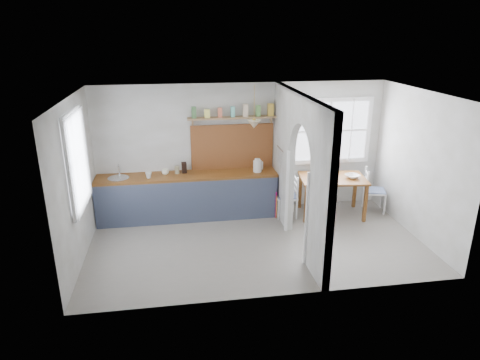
{
  "coord_description": "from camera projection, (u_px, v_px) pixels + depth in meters",
  "views": [
    {
      "loc": [
        -1.33,
        -6.61,
        3.57
      ],
      "look_at": [
        -0.25,
        0.28,
        1.1
      ],
      "focal_mm": 32.0,
      "sensor_mm": 36.0,
      "label": 1
    }
  ],
  "objects": [
    {
      "name": "mug_b",
      "position": [
        165.0,
        172.0,
        8.28
      ],
      "size": [
        0.16,
        0.16,
        0.11
      ],
      "primitive_type": "imported",
      "rotation": [
        0.0,
        0.0,
        -0.2
      ],
      "color": "white",
      "rests_on": "counter"
    },
    {
      "name": "sink",
      "position": [
        118.0,
        178.0,
        8.11
      ],
      "size": [
        0.4,
        0.4,
        0.02
      ],
      "primitive_type": "cylinder",
      "color": "silver",
      "rests_on": "counter"
    },
    {
      "name": "backsplash",
      "position": [
        232.0,
        147.0,
        8.53
      ],
      "size": [
        1.65,
        0.03,
        0.9
      ],
      "primitive_type": "cube",
      "color": "brown",
      "rests_on": "walls"
    },
    {
      "name": "counter",
      "position": [
        188.0,
        195.0,
        8.47
      ],
      "size": [
        3.5,
        0.6,
        0.9
      ],
      "color": "brown",
      "rests_on": "floor"
    },
    {
      "name": "partition",
      "position": [
        298.0,
        162.0,
        7.22
      ],
      "size": [
        0.12,
        3.2,
        2.6
      ],
      "color": "silver",
      "rests_on": "floor"
    },
    {
      "name": "towel_orange",
      "position": [
        276.0,
        207.0,
        8.43
      ],
      "size": [
        0.02,
        0.03,
        0.47
      ],
      "primitive_type": "cube",
      "color": "orange",
      "rests_on": "counter"
    },
    {
      "name": "utensil_rail",
      "position": [
        280.0,
        149.0,
        7.99
      ],
      "size": [
        0.02,
        0.5,
        0.02
      ],
      "primitive_type": "cylinder",
      "rotation": [
        1.57,
        0.0,
        0.0
      ],
      "color": "silver",
      "rests_on": "partition"
    },
    {
      "name": "walls",
      "position": [
        258.0,
        173.0,
        7.11
      ],
      "size": [
        5.81,
        3.21,
        2.6
      ],
      "color": "silver",
      "rests_on": "floor"
    },
    {
      "name": "vase",
      "position": [
        331.0,
        169.0,
        8.67
      ],
      "size": [
        0.16,
        0.16,
        0.16
      ],
      "primitive_type": "imported",
      "rotation": [
        0.0,
        0.0,
        0.01
      ],
      "color": "#5F386F",
      "rests_on": "dining_table"
    },
    {
      "name": "knife_block",
      "position": [
        184.0,
        168.0,
        8.38
      ],
      "size": [
        0.1,
        0.13,
        0.2
      ],
      "primitive_type": "cube",
      "rotation": [
        0.0,
        0.0,
        0.05
      ],
      "color": "black",
      "rests_on": "counter"
    },
    {
      "name": "kitchen_window",
      "position": [
        75.0,
        161.0,
        6.58
      ],
      "size": [
        0.1,
        1.16,
        1.5
      ],
      "primitive_type": null,
      "color": "white",
      "rests_on": "walls"
    },
    {
      "name": "towel_magenta",
      "position": [
        276.0,
        205.0,
        8.46
      ],
      "size": [
        0.02,
        0.03,
        0.55
      ],
      "primitive_type": "cube",
      "color": "#B91072",
      "rests_on": "counter"
    },
    {
      "name": "plate",
      "position": [
        314.0,
        179.0,
        8.34
      ],
      "size": [
        0.19,
        0.19,
        0.01
      ],
      "primitive_type": "cylinder",
      "rotation": [
        0.0,
        0.0,
        -0.12
      ],
      "color": "black",
      "rests_on": "dining_table"
    },
    {
      "name": "nook_window",
      "position": [
        329.0,
        131.0,
        8.73
      ],
      "size": [
        1.76,
        0.1,
        1.3
      ],
      "primitive_type": null,
      "color": "white",
      "rests_on": "walls"
    },
    {
      "name": "mug_a",
      "position": [
        149.0,
        175.0,
        8.08
      ],
      "size": [
        0.16,
        0.16,
        0.12
      ],
      "primitive_type": "imported",
      "rotation": [
        0.0,
        0.0,
        -0.42
      ],
      "color": "silver",
      "rests_on": "counter"
    },
    {
      "name": "pendant_lamp",
      "position": [
        254.0,
        124.0,
        8.01
      ],
      "size": [
        0.26,
        0.26,
        0.16
      ],
      "primitive_type": "cone",
      "color": "#F2E5C0",
      "rests_on": "ceiling"
    },
    {
      "name": "ceiling",
      "position": [
        259.0,
        95.0,
        6.68
      ],
      "size": [
        5.8,
        3.2,
        0.01
      ],
      "primitive_type": "cube",
      "color": "silver",
      "rests_on": "walls"
    },
    {
      "name": "table_cup",
      "position": [
        329.0,
        177.0,
        8.33
      ],
      "size": [
        0.12,
        0.12,
        0.09
      ],
      "primitive_type": "imported",
      "rotation": [
        0.0,
        0.0,
        -0.32
      ],
      "color": "#5A7556",
      "rests_on": "dining_table"
    },
    {
      "name": "kettle",
      "position": [
        257.0,
        165.0,
        8.42
      ],
      "size": [
        0.25,
        0.22,
        0.27
      ],
      "primitive_type": null,
      "rotation": [
        0.0,
        0.0,
        -0.18
      ],
      "color": "white",
      "rests_on": "counter"
    },
    {
      "name": "jar",
      "position": [
        177.0,
        170.0,
        8.33
      ],
      "size": [
        0.11,
        0.11,
        0.15
      ],
      "primitive_type": "cylinder",
      "rotation": [
        0.0,
        0.0,
        0.3
      ],
      "color": "gray",
      "rests_on": "counter"
    },
    {
      "name": "bowl",
      "position": [
        352.0,
        176.0,
        8.41
      ],
      "size": [
        0.34,
        0.34,
        0.07
      ],
      "primitive_type": "imported",
      "rotation": [
        0.0,
        0.0,
        0.3
      ],
      "color": "white",
      "rests_on": "dining_table"
    },
    {
      "name": "chair_right",
      "position": [
        375.0,
        190.0,
        8.74
      ],
      "size": [
        0.52,
        0.52,
        0.9
      ],
      "primitive_type": null,
      "rotation": [
        0.0,
        0.0,
        1.27
      ],
      "color": "white",
      "rests_on": "floor"
    },
    {
      "name": "dining_table",
      "position": [
        331.0,
        196.0,
        8.59
      ],
      "size": [
        1.37,
        1.01,
        0.8
      ],
      "primitive_type": null,
      "rotation": [
        0.0,
        0.0,
        -0.13
      ],
      "color": "brown",
      "rests_on": "floor"
    },
    {
      "name": "shelf",
      "position": [
        233.0,
        115.0,
        8.24
      ],
      "size": [
        1.75,
        0.2,
        0.21
      ],
      "color": "tan",
      "rests_on": "walls"
    },
    {
      "name": "chair_left",
      "position": [
        286.0,
        196.0,
        8.51
      ],
      "size": [
        0.43,
        0.43,
        0.87
      ],
      "primitive_type": null,
      "rotation": [
        0.0,
        0.0,
        -1.65
      ],
      "color": "white",
      "rests_on": "floor"
    },
    {
      "name": "floor",
      "position": [
        257.0,
        243.0,
        7.55
      ],
      "size": [
        5.8,
        3.2,
        0.01
      ],
      "primitive_type": "cube",
      "color": "slate",
      "rests_on": "ground"
    }
  ]
}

